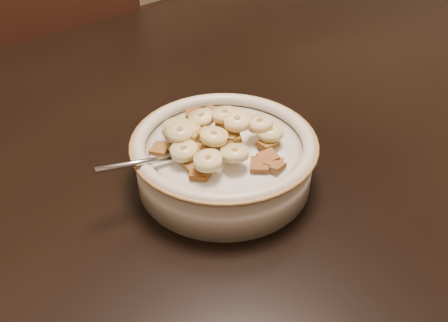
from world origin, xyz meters
TOP-DOWN VIEW (x-y plane):
  - table at (0.00, 0.00)m, footprint 1.40×0.90m
  - chair at (-0.01, 0.48)m, footprint 0.50×0.50m
  - cereal_bowl at (-0.12, -0.11)m, footprint 0.21×0.21m
  - milk at (-0.12, -0.11)m, footprint 0.18×0.18m
  - spoon at (-0.15, -0.10)m, footprint 0.06×0.05m
  - cereal_square_0 at (-0.14, -0.10)m, footprint 0.02×0.02m
  - cereal_square_1 at (-0.17, -0.09)m, footprint 0.02×0.02m
  - cereal_square_2 at (-0.18, -0.13)m, footprint 0.03×0.03m
  - cereal_square_3 at (-0.19, -0.07)m, footprint 0.03×0.03m
  - cereal_square_4 at (-0.09, -0.15)m, footprint 0.02×0.02m
  - cereal_square_5 at (-0.09, -0.04)m, footprint 0.03×0.03m
  - cereal_square_6 at (-0.16, -0.05)m, footprint 0.02×0.02m
  - cereal_square_7 at (-0.13, -0.11)m, footprint 0.03×0.03m
  - cereal_square_8 at (-0.18, -0.12)m, footprint 0.02×0.02m
  - cereal_square_9 at (-0.12, -0.17)m, footprint 0.03×0.03m
  - cereal_square_10 at (-0.11, -0.18)m, footprint 0.02×0.02m
  - cereal_square_11 at (-0.10, -0.17)m, footprint 0.03×0.03m
  - cereal_square_12 at (-0.11, -0.04)m, footprint 0.03×0.03m
  - cereal_square_13 at (-0.16, -0.10)m, footprint 0.03×0.03m
  - cereal_square_14 at (-0.10, -0.16)m, footprint 0.02×0.02m
  - cereal_square_15 at (-0.12, -0.12)m, footprint 0.03×0.03m
  - cereal_square_16 at (-0.12, -0.12)m, footprint 0.03×0.03m
  - cereal_square_17 at (-0.13, -0.12)m, footprint 0.03×0.03m
  - cereal_square_18 at (-0.10, -0.09)m, footprint 0.03×0.03m
  - cereal_square_19 at (-0.18, -0.14)m, footprint 0.03×0.03m
  - cereal_square_20 at (-0.17, -0.12)m, footprint 0.03×0.03m
  - banana_slice_0 at (-0.13, -0.07)m, footprint 0.03×0.03m
  - banana_slice_1 at (-0.11, -0.09)m, footprint 0.04×0.04m
  - banana_slice_2 at (-0.16, -0.08)m, footprint 0.04×0.04m
  - banana_slice_3 at (-0.08, -0.14)m, footprint 0.04×0.04m
  - banana_slice_4 at (-0.16, -0.06)m, footprint 0.04×0.04m
  - banana_slice_5 at (-0.17, -0.14)m, footprint 0.04×0.04m
  - banana_slice_6 at (-0.14, -0.15)m, footprint 0.04×0.04m
  - banana_slice_7 at (-0.14, -0.12)m, footprint 0.04×0.04m
  - banana_slice_8 at (-0.16, -0.07)m, footprint 0.04×0.04m
  - banana_slice_9 at (-0.18, -0.11)m, footprint 0.04×0.04m
  - banana_slice_10 at (-0.08, -0.13)m, footprint 0.04×0.04m
  - banana_slice_11 at (-0.11, -0.12)m, footprint 0.04×0.04m
  - banana_slice_12 at (-0.15, -0.08)m, footprint 0.03×0.03m

SIDE VIEW (x-z plane):
  - chair at x=-0.01m, z-range 0.00..0.93m
  - table at x=0.00m, z-range 0.71..0.75m
  - cereal_bowl at x=-0.12m, z-range 0.75..0.80m
  - milk at x=-0.12m, z-range 0.80..0.80m
  - spoon at x=-0.15m, z-range 0.80..0.81m
  - cereal_square_3 at x=-0.19m, z-range 0.80..0.81m
  - cereal_square_6 at x=-0.16m, z-range 0.80..0.81m
  - cereal_square_19 at x=-0.18m, z-range 0.80..0.81m
  - cereal_square_10 at x=-0.11m, z-range 0.80..0.81m
  - cereal_square_2 at x=-0.18m, z-range 0.80..0.81m
  - cereal_square_5 at x=-0.09m, z-range 0.80..0.81m
  - cereal_square_11 at x=-0.10m, z-range 0.80..0.81m
  - cereal_square_12 at x=-0.11m, z-range 0.81..0.81m
  - cereal_square_9 at x=-0.12m, z-range 0.80..0.81m
  - cereal_square_1 at x=-0.17m, z-range 0.81..0.81m
  - cereal_square_14 at x=-0.10m, z-range 0.81..0.81m
  - cereal_square_8 at x=-0.18m, z-range 0.80..0.82m
  - cereal_square_4 at x=-0.09m, z-range 0.81..0.82m
  - cereal_square_13 at x=-0.16m, z-range 0.81..0.82m
  - cereal_square_20 at x=-0.17m, z-range 0.81..0.82m
  - cereal_square_18 at x=-0.10m, z-range 0.81..0.82m
  - banana_slice_9 at x=-0.18m, z-range 0.81..0.83m
  - banana_slice_3 at x=-0.08m, z-range 0.81..0.83m
  - cereal_square_17 at x=-0.13m, z-range 0.82..0.83m
  - banana_slice_4 at x=-0.16m, z-range 0.82..0.83m
  - cereal_square_0 at x=-0.14m, z-range 0.82..0.83m
  - cereal_square_15 at x=-0.12m, z-range 0.82..0.83m
  - banana_slice_6 at x=-0.14m, z-range 0.82..0.83m
  - banana_slice_12 at x=-0.15m, z-range 0.82..0.83m
  - banana_slice_5 at x=-0.17m, z-range 0.82..0.83m
  - cereal_square_16 at x=-0.12m, z-range 0.82..0.83m
  - banana_slice_0 at x=-0.13m, z-range 0.82..0.83m
  - cereal_square_7 at x=-0.13m, z-range 0.82..0.83m
  - banana_slice_8 at x=-0.16m, z-range 0.82..0.83m
  - banana_slice_10 at x=-0.08m, z-range 0.82..0.83m
  - banana_slice_2 at x=-0.16m, z-range 0.82..0.83m
  - banana_slice_7 at x=-0.14m, z-range 0.82..0.84m
  - banana_slice_1 at x=-0.11m, z-range 0.83..0.84m
  - banana_slice_11 at x=-0.11m, z-range 0.83..0.84m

